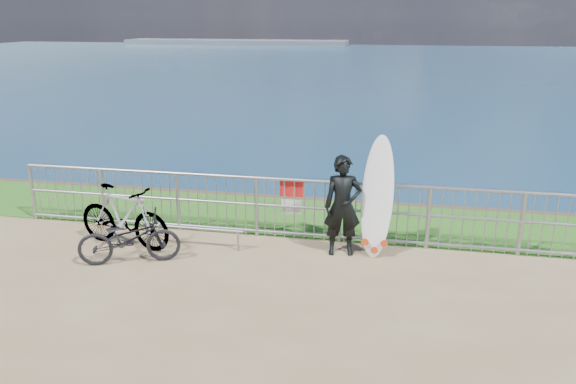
% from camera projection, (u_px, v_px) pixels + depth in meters
% --- Properties ---
extents(grass_strip, '(120.00, 120.00, 0.00)m').
position_uv_depth(grass_strip, '(295.00, 217.00, 11.17)').
color(grass_strip, '#235A18').
rests_on(grass_strip, ground).
extents(seascape, '(260.00, 260.00, 5.00)m').
position_uv_depth(seascape, '(236.00, 45.00, 155.97)').
color(seascape, brown).
rests_on(seascape, ground).
extents(railing, '(10.06, 0.10, 1.13)m').
position_uv_depth(railing, '(285.00, 207.00, 9.97)').
color(railing, gray).
rests_on(railing, ground).
extents(surfer, '(0.68, 0.51, 1.69)m').
position_uv_depth(surfer, '(343.00, 206.00, 9.22)').
color(surfer, black).
rests_on(surfer, ground).
extents(surfboard, '(0.59, 0.54, 2.02)m').
position_uv_depth(surfboard, '(377.00, 202.00, 9.18)').
color(surfboard, white).
rests_on(surfboard, ground).
extents(bicycle_near, '(1.70, 1.11, 0.85)m').
position_uv_depth(bicycle_near, '(129.00, 238.00, 9.00)').
color(bicycle_near, black).
rests_on(bicycle_near, ground).
extents(bicycle_far, '(1.89, 0.88, 1.10)m').
position_uv_depth(bicycle_far, '(124.00, 216.00, 9.62)').
color(bicycle_far, black).
rests_on(bicycle_far, ground).
extents(bike_rack, '(1.84, 0.05, 0.38)m').
position_uv_depth(bike_rack, '(192.00, 230.00, 9.63)').
color(bike_rack, gray).
rests_on(bike_rack, ground).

